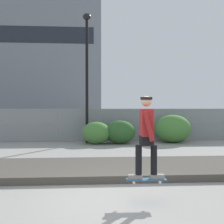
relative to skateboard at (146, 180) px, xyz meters
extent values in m
plane|color=gray|center=(-0.67, 0.14, -0.45)|extent=(120.00, 120.00, 0.00)
cube|color=#4C473F|center=(-0.67, 2.60, -0.35)|extent=(17.56, 2.60, 0.20)
cube|color=#2D608C|center=(0.00, 0.00, 0.00)|extent=(0.80, 0.21, 0.02)
cylinder|color=silver|center=(0.26, 0.09, -0.03)|extent=(0.05, 0.03, 0.05)
cylinder|color=silver|center=(0.26, -0.09, -0.03)|extent=(0.05, 0.03, 0.05)
cylinder|color=silver|center=(-0.26, 0.09, -0.03)|extent=(0.05, 0.03, 0.05)
cylinder|color=silver|center=(-0.26, -0.09, -0.03)|extent=(0.05, 0.03, 0.05)
cube|color=#99999E|center=(0.26, 0.00, -0.01)|extent=(0.05, 0.14, 0.01)
cube|color=#99999E|center=(-0.26, 0.00, -0.01)|extent=(0.05, 0.14, 0.01)
cube|color=gray|center=(0.22, 0.00, 0.06)|extent=(0.28, 0.10, 0.09)
cube|color=gray|center=(-0.22, 0.00, 0.06)|extent=(0.28, 0.10, 0.09)
cylinder|color=black|center=(0.15, 0.00, 0.40)|extent=(0.13, 0.13, 0.59)
cylinder|color=black|center=(-0.15, 0.00, 0.40)|extent=(0.13, 0.13, 0.59)
cube|color=black|center=(0.00, 0.00, 0.79)|extent=(0.25, 0.34, 0.18)
cube|color=maroon|center=(0.00, 0.00, 1.15)|extent=(0.23, 0.38, 0.54)
cylinder|color=maroon|center=(0.00, 0.24, 1.09)|extent=(0.23, 0.09, 0.58)
cylinder|color=maroon|center=(0.00, -0.24, 1.09)|extent=(0.23, 0.09, 0.58)
sphere|color=tan|center=(0.00, 0.00, 1.57)|extent=(0.21, 0.21, 0.21)
cylinder|color=black|center=(0.00, 0.00, 1.63)|extent=(0.24, 0.24, 0.05)
cylinder|color=gray|center=(-3.15, 9.91, 0.47)|extent=(0.06, 0.06, 1.85)
cylinder|color=gray|center=(1.80, 9.91, 0.47)|extent=(0.06, 0.06, 1.85)
cylinder|color=gray|center=(-0.67, 9.91, 1.36)|extent=(24.76, 0.04, 0.04)
cylinder|color=gray|center=(-0.67, 9.91, 0.56)|extent=(24.76, 0.04, 0.04)
cylinder|color=gray|center=(-0.67, 9.91, -0.39)|extent=(24.76, 0.04, 0.04)
cube|color=gray|center=(-0.67, 9.91, 0.47)|extent=(24.76, 0.01, 1.85)
cylinder|color=black|center=(-1.43, 9.29, 2.88)|extent=(0.16, 0.16, 6.66)
ellipsoid|color=black|center=(-1.43, 9.29, 6.38)|extent=(0.44, 0.44, 0.36)
cube|color=#566B4C|center=(-4.03, 13.47, 0.22)|extent=(4.44, 1.91, 0.70)
cube|color=#23282D|center=(-4.23, 13.47, 0.89)|extent=(2.24, 1.65, 0.64)
cylinder|color=black|center=(-2.64, 14.29, -0.13)|extent=(0.65, 0.26, 0.64)
cylinder|color=black|center=(-2.69, 12.58, -0.13)|extent=(0.65, 0.26, 0.64)
cylinder|color=black|center=(-5.37, 14.36, -0.13)|extent=(0.65, 0.26, 0.64)
cylinder|color=black|center=(-5.41, 12.65, -0.13)|extent=(0.65, 0.26, 0.64)
cube|color=#474C54|center=(1.20, 13.58, 0.22)|extent=(4.49, 2.03, 0.70)
cube|color=#23282D|center=(1.00, 13.59, 0.89)|extent=(2.28, 1.72, 0.64)
cylinder|color=black|center=(2.61, 14.36, -0.13)|extent=(0.65, 0.27, 0.64)
cylinder|color=black|center=(2.52, 12.66, -0.13)|extent=(0.65, 0.27, 0.64)
cylinder|color=black|center=(-0.12, 14.51, -0.13)|extent=(0.65, 0.27, 0.64)
cylinder|color=black|center=(-0.21, 12.80, -0.13)|extent=(0.65, 0.27, 0.64)
cube|color=slate|center=(-14.13, 40.40, 9.94)|extent=(28.35, 10.06, 20.78)
cube|color=#1E232B|center=(-14.13, 35.34, 12.43)|extent=(26.08, 0.04, 2.50)
ellipsoid|color=#477F38|center=(-0.93, 8.72, 0.13)|extent=(1.51, 1.24, 1.17)
ellipsoid|color=#2D5B28|center=(0.35, 8.79, 0.16)|extent=(1.60, 1.31, 1.23)
ellipsoid|color=#477F38|center=(3.26, 9.04, 0.31)|extent=(1.97, 1.61, 1.52)
camera|label=1|loc=(-1.04, -5.26, 1.43)|focal=42.76mm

